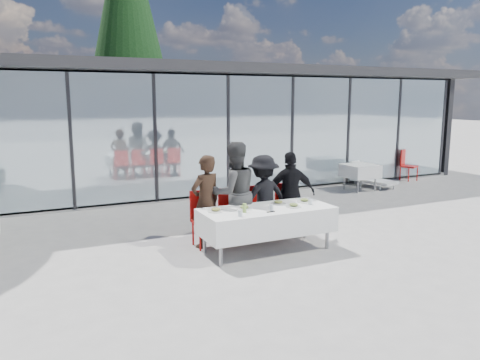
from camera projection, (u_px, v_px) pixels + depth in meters
name	position (u px, v px, depth m)	size (l,w,h in m)	color
ground	(266.00, 243.00, 8.46)	(90.00, 90.00, 0.00)	#A39F9B
pavilion	(205.00, 111.00, 16.20)	(14.80, 8.80, 3.44)	gray
treeline	(47.00, 104.00, 32.16)	(62.50, 2.00, 4.40)	#183D13
dining_table	(267.00, 220.00, 7.92)	(2.26, 0.96, 0.75)	white
diner_a	(206.00, 202.00, 8.09)	(0.59, 0.59, 1.62)	#322116
diner_chair_a	(204.00, 216.00, 8.23)	(0.44, 0.44, 0.97)	#BB0E0C
diner_b	(234.00, 193.00, 8.30)	(0.89, 0.89, 1.83)	#474747
diner_chair_b	(232.00, 212.00, 8.45)	(0.44, 0.44, 0.97)	#BB0E0C
diner_c	(263.00, 197.00, 8.57)	(1.01, 1.01, 1.56)	black
diner_chair_c	(261.00, 209.00, 8.70)	(0.44, 0.44, 0.97)	#BB0E0C
diner_d	(291.00, 194.00, 8.82)	(0.93, 0.93, 1.59)	black
diner_chair_d	(288.00, 206.00, 8.95)	(0.44, 0.44, 0.97)	#BB0E0C
plate_a	(216.00, 210.00, 7.62)	(0.26, 0.26, 0.07)	white
plate_b	(244.00, 208.00, 7.79)	(0.26, 0.26, 0.07)	white
plate_c	(278.00, 203.00, 8.18)	(0.26, 0.26, 0.07)	white
plate_d	(304.00, 201.00, 8.33)	(0.26, 0.26, 0.07)	white
plate_extra	(294.00, 206.00, 7.95)	(0.26, 0.26, 0.07)	white
juice_bottle	(244.00, 208.00, 7.56)	(0.06, 0.06, 0.15)	#92BB4E
drinking_glasses	(275.00, 207.00, 7.71)	(1.53, 0.30, 0.10)	silver
folded_eyeglasses	(271.00, 212.00, 7.59)	(0.14, 0.03, 0.01)	black
spare_table_right	(360.00, 171.00, 13.17)	(0.86, 0.86, 0.74)	white
spare_chair_a	(406.00, 163.00, 14.81)	(0.59, 0.59, 0.97)	#BB0E0C
spare_chair_b	(333.00, 166.00, 14.21)	(0.58, 0.58, 0.97)	#BB0E0C
lounger	(369.00, 177.00, 13.86)	(0.89, 1.43, 0.72)	silver
conifer_tree	(127.00, 14.00, 19.21)	(4.00, 4.00, 10.50)	#382316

